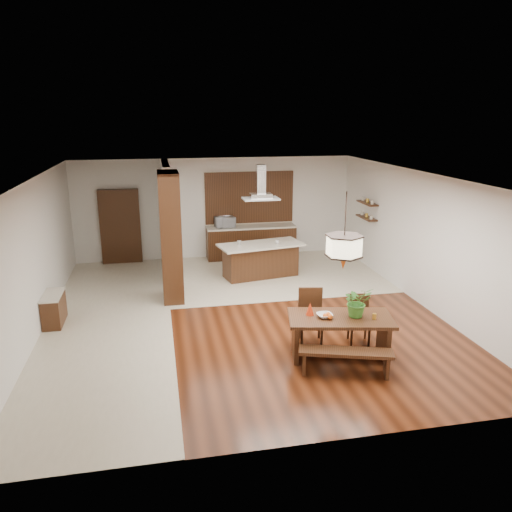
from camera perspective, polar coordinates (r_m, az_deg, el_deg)
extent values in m
plane|color=#37170A|center=(10.72, -1.58, -6.53)|extent=(9.00, 9.00, 0.00)
cube|color=white|center=(9.98, -1.71, 9.06)|extent=(8.00, 9.00, 0.04)
cube|color=silver|center=(14.60, -4.68, 5.44)|extent=(8.00, 0.04, 2.90)
cube|color=silver|center=(6.12, 5.68, -9.70)|extent=(8.00, 0.04, 2.90)
cube|color=silver|center=(10.38, -23.96, -0.23)|extent=(0.04, 9.00, 2.90)
cube|color=silver|center=(11.60, 18.23, 1.94)|extent=(0.04, 9.00, 2.90)
cube|color=beige|center=(10.64, -16.46, -7.36)|extent=(2.50, 9.00, 0.01)
cube|color=beige|center=(13.25, 1.89, -2.05)|extent=(5.50, 4.00, 0.01)
cube|color=#381B0E|center=(9.98, -1.71, 8.97)|extent=(8.00, 9.00, 0.02)
cube|color=black|center=(11.28, -9.72, 2.15)|extent=(0.45, 1.00, 2.90)
cube|color=silver|center=(13.33, -10.05, 4.24)|extent=(0.18, 2.40, 2.90)
cube|color=black|center=(10.87, -22.10, -5.64)|extent=(0.37, 0.88, 0.63)
cube|color=black|center=(14.52, -15.24, 3.26)|extent=(1.10, 0.20, 2.10)
cube|color=black|center=(14.68, -0.57, 1.55)|extent=(2.60, 0.60, 0.90)
cube|color=beige|center=(14.57, -0.57, 3.36)|extent=(2.60, 0.62, 0.05)
cube|color=brown|center=(14.66, -0.78, 6.72)|extent=(2.60, 0.08, 1.50)
cube|color=black|center=(13.81, 12.51, 4.30)|extent=(0.26, 0.90, 0.04)
cube|color=black|center=(13.74, 12.61, 5.93)|extent=(0.26, 0.90, 0.04)
cube|color=black|center=(8.75, 9.63, -7.04)|extent=(1.92, 1.23, 0.06)
cube|color=black|center=(8.81, 4.51, -9.32)|extent=(0.22, 0.71, 0.68)
cube|color=black|center=(9.05, 14.38, -9.08)|extent=(0.22, 0.71, 0.68)
imported|color=#377527|center=(8.72, 11.48, -5.14)|extent=(0.54, 0.48, 0.53)
imported|color=beige|center=(8.67, 7.85, -6.75)|extent=(0.28, 0.28, 0.06)
cone|color=#BA2B0D|center=(8.71, 6.19, -6.02)|extent=(0.19, 0.19, 0.22)
cylinder|color=gold|center=(8.75, 13.37, -6.72)|extent=(0.07, 0.07, 0.10)
cube|color=black|center=(12.94, 0.53, -0.56)|extent=(1.96, 1.04, 0.84)
cube|color=beige|center=(12.78, 0.57, 1.28)|extent=(2.28, 1.32, 0.05)
imported|color=silver|center=(12.81, 2.42, 1.61)|extent=(0.14, 0.14, 0.09)
imported|color=silver|center=(14.39, -3.57, 3.89)|extent=(0.60, 0.45, 0.30)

